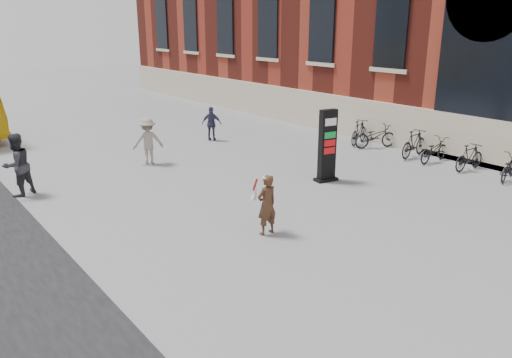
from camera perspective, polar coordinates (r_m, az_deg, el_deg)
ground at (r=13.35m, az=2.21°, el=-4.90°), size 100.00×100.00×0.00m
info_pylon at (r=16.58m, az=8.15°, el=3.77°), size 0.82×0.52×2.40m
woman at (r=12.33m, az=1.21°, el=-2.87°), size 0.59×0.52×1.55m
pedestrian_a at (r=16.69m, az=-25.65°, el=1.45°), size 1.16×1.07×1.93m
pedestrian_b at (r=19.00m, az=-12.25°, el=4.28°), size 1.27×0.97×1.73m
pedestrian_c at (r=22.42m, az=-5.09°, el=6.31°), size 0.88×0.89×1.51m
bike_2 at (r=18.78m, az=26.86°, el=1.22°), size 1.72×0.95×0.86m
bike_3 at (r=19.37m, az=23.21°, el=2.31°), size 1.61×0.54×0.96m
bike_4 at (r=20.07m, az=19.67°, el=3.16°), size 1.79×0.70×0.92m
bike_5 at (r=20.53m, az=17.61°, el=3.89°), size 1.85×0.73×1.08m
bike_6 at (r=21.64m, az=13.48°, el=4.77°), size 1.99×1.29×0.99m
bike_7 at (r=22.19m, az=11.69°, el=5.29°), size 1.81×1.09×1.05m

